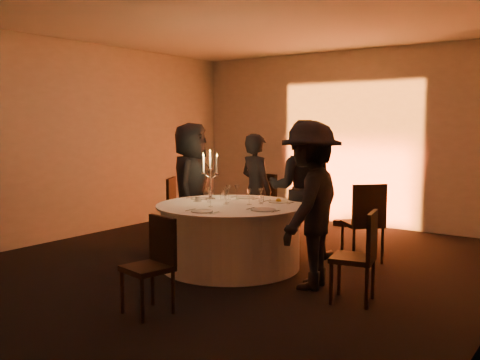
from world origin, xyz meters
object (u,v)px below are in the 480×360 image
Objects in this scene: banquet_table at (231,236)px; guest_left at (191,185)px; chair_right at (361,252)px; guest_back_right at (301,189)px; guest_back_left at (256,190)px; chair_front at (154,259)px; guest_right at (310,205)px; coffee_cup at (198,199)px; chair_back_left at (271,202)px; chair_back_right at (365,218)px; chair_left at (179,206)px; candelabra at (210,182)px.

guest_left reaches higher than banquet_table.
chair_right is 0.51× the size of guest_back_right.
banquet_table is 1.86m from chair_right.
banquet_table is at bearing 127.27° from guest_back_left.
guest_back_left is (-0.74, 2.82, 0.31)m from chair_front.
guest_right is 1.66m from coffee_cup.
chair_back_left is at bearing 104.22° from banquet_table.
coffee_cup is (-0.84, 1.64, 0.30)m from chair_front.
guest_right reaches higher than chair_right.
chair_back_right reaches higher than banquet_table.
chair_back_right reaches higher than chair_right.
chair_left is 1.96m from guest_back_right.
coffee_cup reaches higher than banquet_table.
guest_back_right reaches higher than banquet_table.
guest_left reaches higher than guest_back_left.
guest_back_right is (0.84, -0.19, 0.09)m from guest_back_left.
guest_back_left is at bearing -46.55° from chair_back_right.
guest_back_left is at bearing -135.73° from chair_right.
chair_back_right is 1.33m from guest_right.
chair_back_right is at bearing -171.11° from chair_right.
guest_right is at bearing 72.77° from chair_front.
chair_right is 1.39× the size of candelabra.
guest_back_right reaches higher than chair_right.
guest_back_left is 1.19m from coffee_cup.
guest_left reaches higher than chair_back_right.
chair_left is 1.05× the size of chair_right.
guest_back_left is at bearing 108.63° from banquet_table.
chair_left is 0.94× the size of chair_back_left.
coffee_cup is (-1.65, 0.13, -0.09)m from guest_right.
guest_right is at bearing -133.97° from guest_left.
coffee_cup is at bearing -154.24° from chair_left.
chair_back_right is 0.57× the size of guest_left.
chair_front is 2.67m from guest_back_right.
chair_right is 1.92m from guest_back_right.
guest_back_left reaches higher than chair_back_right.
chair_left is (-1.45, 0.68, 0.15)m from banquet_table.
candelabra is at bearing 158.73° from banquet_table.
guest_back_right is 1.36m from coffee_cup.
coffee_cup is at bearing -12.22° from chair_back_right.
chair_right is at bearing 66.49° from guest_right.
chair_right is 0.51× the size of guest_right.
banquet_table is 1.29m from guest_right.
chair_left is 0.53× the size of guest_back_right.
guest_back_right is at bearing -109.67° from chair_left.
chair_left reaches higher than chair_right.
chair_back_right is 9.16× the size of coffee_cup.
chair_front is at bearing -173.31° from guest_left.
banquet_table is 0.78m from candelabra.
chair_front is 1.87m from coffee_cup.
chair_back_left is 3.34m from chair_front.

